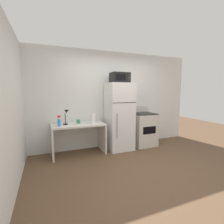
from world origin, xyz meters
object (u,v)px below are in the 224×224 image
Objects in this scene: desk at (79,133)px; paper_towel_roll at (93,119)px; desk_lamp at (66,115)px; microwave at (120,78)px; oven_range at (143,129)px; spray_bottle at (59,122)px; refrigerator at (119,116)px; coffee_mug at (78,122)px.

desk is 0.49m from paper_towel_roll.
microwave is (1.35, -0.06, 0.89)m from desk_lamp.
desk_lamp is (-0.27, 0.02, 0.46)m from desk.
oven_range is (0.77, 0.04, -1.41)m from microwave.
paper_towel_roll is 0.22× the size of oven_range.
desk_lamp is 1.42× the size of spray_bottle.
refrigerator is (1.53, 0.09, 0.02)m from spray_bottle.
desk_lamp is at bearing -171.08° from coffee_mug.
refrigerator is at bearing -178.64° from oven_range.
refrigerator is at bearing 90.32° from microwave.
coffee_mug is at bearing 174.28° from microwave.
coffee_mug is 1.07m from refrigerator.
oven_range is (1.50, 0.09, -0.40)m from paper_towel_roll.
paper_towel_roll is at bearing -13.91° from desk.
coffee_mug is (0.02, 0.07, 0.27)m from desk.
desk_lamp reaches higher than paper_towel_roll.
refrigerator is (1.35, -0.04, -0.12)m from desk_lamp.
spray_bottle is at bearing -176.51° from refrigerator.
microwave reaches higher than oven_range.
desk is 1.14× the size of oven_range.
refrigerator reaches higher than paper_towel_roll.
oven_range is (1.85, 0.00, -0.06)m from desk.
spray_bottle reaches higher than desk.
refrigerator is at bearing 5.53° from paper_towel_roll.
oven_range is at bearing 2.95° from microwave.
desk is 3.57× the size of desk_lamp.
coffee_mug is 1.52m from microwave.
coffee_mug is 0.09× the size of oven_range.
desk is 1.13m from refrigerator.
desk is 2.74× the size of microwave.
refrigerator reaches higher than desk_lamp.
microwave is at bearing -5.72° from coffee_mug.
microwave is (1.08, -0.04, 1.35)m from desk.
microwave is 1.61m from oven_range.
desk is at bearing -179.91° from oven_range.
desk_lamp is 0.64m from paper_towel_roll.
refrigerator reaches higher than oven_range.
paper_towel_roll is 0.96× the size of spray_bottle.
desk_lamp is at bearing 37.07° from spray_bottle.
coffee_mug is at bearing 8.92° from desk_lamp.
desk_lamp is 0.20× the size of refrigerator.
desk is at bearing -104.32° from coffee_mug.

